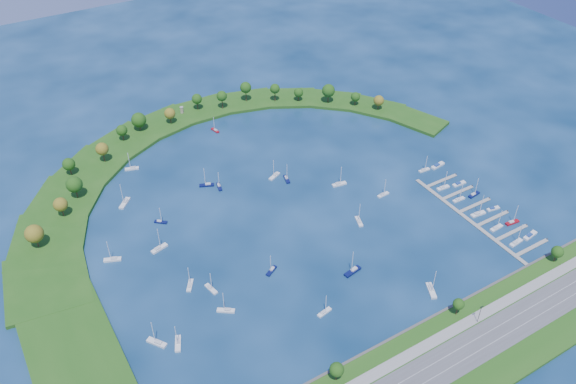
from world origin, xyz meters
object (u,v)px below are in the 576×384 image
moored_boat_16 (287,179)px  docked_boat_0 (516,242)px  docked_boat_11 (438,165)px  moored_boat_17 (215,130)px  moored_boat_3 (339,184)px  moored_boat_19 (271,270)px  moored_boat_0 (219,186)px  docked_boat_2 (496,227)px  moored_boat_7 (161,221)px  moored_boat_2 (274,176)px  moored_boat_15 (211,288)px  moored_boat_11 (431,290)px  docked_boat_5 (493,209)px  moored_boat_12 (353,271)px  moored_boat_8 (207,185)px  docked_boat_8 (443,187)px  moored_boat_5 (125,202)px  moored_boat_21 (324,312)px  docked_boat_3 (512,222)px  moored_boat_9 (359,221)px  docked_boat_10 (424,170)px  docked_boat_4 (478,214)px  moored_boat_20 (190,285)px  moored_boat_13 (159,248)px  docked_boat_6 (459,199)px  docked_boat_9 (459,184)px  harbor_tower (182,110)px  moored_boat_6 (383,194)px  docked_boat_1 (530,235)px  moored_boat_14 (226,310)px  moored_boat_1 (132,168)px  moored_boat_4 (113,259)px  docked_boat_7 (474,194)px  moored_boat_18 (178,343)px

moored_boat_16 → docked_boat_0: bearing=49.4°
docked_boat_11 → moored_boat_17: bearing=124.6°
moored_boat_3 → docked_boat_11: size_ratio=1.24×
moored_boat_19 → moored_boat_0: bearing=-125.4°
docked_boat_2 → moored_boat_7: bearing=143.8°
moored_boat_2 → moored_boat_15: bearing=16.3°
moored_boat_11 → docked_boat_5: size_ratio=1.82×
moored_boat_0 → moored_boat_12: bearing=28.8°
moored_boat_8 → docked_boat_8: (115.03, -72.21, -0.02)m
moored_boat_5 → moored_boat_8: (45.97, -8.41, -0.06)m
moored_boat_21 → docked_boat_3: size_ratio=0.92×
moored_boat_9 → docked_boat_10: (61.37, 17.81, -0.04)m
docked_boat_4 → moored_boat_3: bearing=134.4°
docked_boat_10 → docked_boat_8: bearing=-93.8°
moored_boat_17 → moored_boat_20: moored_boat_20 is taller
moored_boat_8 → moored_boat_13: bearing=63.9°
docked_boat_6 → docked_boat_9: size_ratio=1.30×
harbor_tower → moored_boat_16: bearing=-76.9°
moored_boat_6 → docked_boat_5: 59.99m
moored_boat_19 → docked_boat_0: 126.26m
moored_boat_15 → docked_boat_1: size_ratio=1.18×
moored_boat_14 → docked_boat_5: (157.50, -10.68, -0.33)m
moored_boat_1 → docked_boat_9: bearing=162.2°
harbor_tower → docked_boat_6: (95.86, -166.00, -3.47)m
docked_boat_6 → docked_boat_8: docked_boat_8 is taller
moored_boat_20 → moored_boat_3: bearing=-41.7°
moored_boat_11 → moored_boat_17: (-25.81, 179.84, -0.12)m
docked_boat_1 → docked_boat_6: docked_boat_6 is taller
moored_boat_7 → moored_boat_14: size_ratio=0.85×
moored_boat_4 → moored_boat_8: bearing=-131.6°
moored_boat_12 → docked_boat_2: moored_boat_12 is taller
moored_boat_0 → moored_boat_7: (-40.26, -11.91, -0.02)m
moored_boat_20 → docked_boat_11: moored_boat_20 is taller
docked_boat_3 → moored_boat_14: bearing=178.0°
harbor_tower → docked_boat_8: 180.88m
moored_boat_3 → docked_boat_6: (49.14, -46.15, -0.04)m
moored_boat_17 → moored_boat_1: bearing=90.6°
docked_boat_0 → docked_boat_2: size_ratio=1.02×
docked_boat_7 → docked_boat_10: (-8.09, 32.64, -0.03)m
docked_boat_6 → moored_boat_16: bearing=138.4°
moored_boat_20 → docked_boat_5: (165.30, -33.25, -0.32)m
moored_boat_2 → docked_boat_5: 124.13m
docked_boat_7 → moored_boat_4: bearing=156.8°
moored_boat_1 → moored_boat_16: bearing=160.2°
docked_boat_1 → docked_boat_5: (0.03, 25.56, -0.13)m
moored_boat_2 → moored_boat_18: moored_boat_18 is taller
moored_boat_18 → moored_boat_17: bearing=172.9°
moored_boat_17 → moored_boat_18: 170.94m
moored_boat_14 → docked_boat_1: size_ratio=1.23×
moored_boat_18 → docked_boat_4: (172.66, -4.04, 0.02)m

